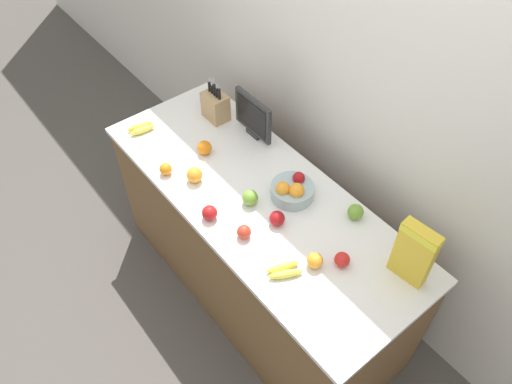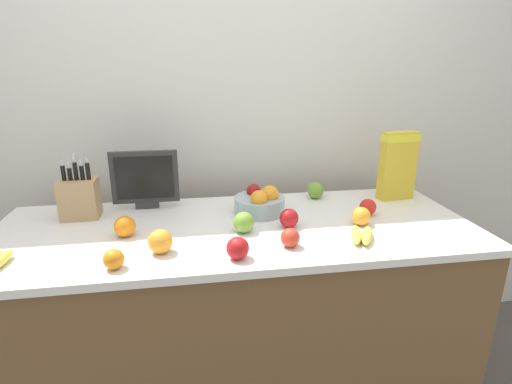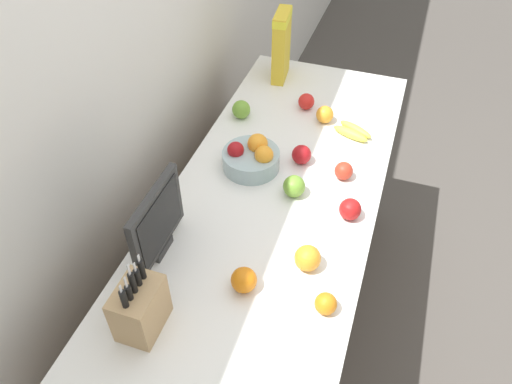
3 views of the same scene
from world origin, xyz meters
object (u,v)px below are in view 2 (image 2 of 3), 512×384
at_px(knife_block, 80,198).
at_px(apple_rightmost, 289,218).
at_px(apple_front, 290,238).
at_px(apple_leftmost, 238,248).
at_px(small_monitor, 145,178).
at_px(banana_bunch_left, 361,235).
at_px(orange_mid_left, 114,259).
at_px(orange_front_left, 125,226).
at_px(orange_front_center, 160,242).
at_px(cereal_box, 398,163).
at_px(orange_front_right, 361,216).
at_px(fruit_bowl, 260,203).
at_px(apple_middle, 244,222).
at_px(apple_near_bananas, 368,207).
at_px(apple_rear, 315,190).

distance_m(knife_block, apple_rightmost, 0.90).
xyz_separation_m(apple_front, apple_leftmost, (-0.20, -0.06, 0.00)).
distance_m(small_monitor, apple_leftmost, 0.67).
xyz_separation_m(banana_bunch_left, orange_mid_left, (-0.89, -0.08, 0.01)).
distance_m(small_monitor, orange_front_left, 0.33).
distance_m(orange_mid_left, orange_front_center, 0.17).
bearing_deg(orange_front_center, knife_block, 132.07).
bearing_deg(apple_rightmost, apple_front, -102.20).
bearing_deg(orange_front_center, cereal_box, 20.88).
height_order(banana_bunch_left, orange_front_right, orange_front_right).
distance_m(fruit_bowl, apple_middle, 0.22).
bearing_deg(apple_middle, orange_mid_left, -153.73).
bearing_deg(orange_mid_left, knife_block, 113.90).
relative_size(fruit_bowl, orange_front_center, 2.60).
height_order(apple_leftmost, orange_front_right, apple_leftmost).
relative_size(knife_block, orange_front_right, 3.74).
bearing_deg(apple_near_bananas, cereal_box, 40.02).
bearing_deg(apple_near_bananas, apple_front, -148.28).
height_order(small_monitor, orange_front_right, small_monitor).
distance_m(apple_middle, orange_front_center, 0.34).
bearing_deg(apple_near_bananas, apple_rightmost, -168.36).
xyz_separation_m(apple_front, orange_front_left, (-0.61, 0.19, 0.01)).
bearing_deg(apple_rear, apple_near_bananas, -58.06).
xyz_separation_m(apple_rear, apple_leftmost, (-0.45, -0.57, -0.00)).
bearing_deg(knife_block, apple_near_bananas, -7.81).
xyz_separation_m(small_monitor, apple_rightmost, (0.59, -0.32, -0.10)).
bearing_deg(apple_leftmost, apple_near_bananas, 27.45).
bearing_deg(small_monitor, orange_front_center, -79.09).
xyz_separation_m(apple_middle, orange_front_center, (-0.31, -0.13, 0.00)).
height_order(small_monitor, apple_leftmost, small_monitor).
relative_size(cereal_box, banana_bunch_left, 1.84).
bearing_deg(orange_front_right, orange_front_center, -170.94).
bearing_deg(orange_front_center, apple_leftmost, -18.33).
relative_size(banana_bunch_left, apple_front, 2.53).
distance_m(apple_rightmost, apple_middle, 0.19).
bearing_deg(orange_front_left, orange_front_center, -48.88).
bearing_deg(apple_front, orange_front_left, 162.64).
xyz_separation_m(banana_bunch_left, apple_leftmost, (-0.48, -0.08, 0.02)).
relative_size(apple_front, orange_front_right, 0.93).
relative_size(knife_block, apple_front, 4.03).
height_order(apple_leftmost, orange_front_left, orange_front_left).
bearing_deg(apple_leftmost, apple_middle, 77.49).
distance_m(small_monitor, orange_front_center, 0.49).
xyz_separation_m(fruit_bowl, orange_mid_left, (-0.55, -0.42, -0.01)).
xyz_separation_m(fruit_bowl, orange_front_left, (-0.56, -0.17, -0.01)).
relative_size(knife_block, orange_front_center, 3.30).
bearing_deg(apple_rightmost, small_monitor, 151.67).
xyz_separation_m(small_monitor, orange_front_center, (0.09, -0.47, -0.10)).
bearing_deg(orange_mid_left, apple_near_bananas, 17.62).
height_order(cereal_box, apple_leftmost, cereal_box).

